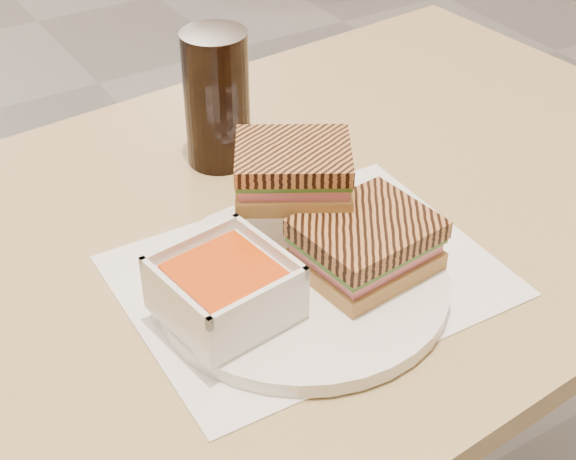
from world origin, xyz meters
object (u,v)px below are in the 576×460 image
main_table (265,303)px  soup_bowl (225,291)px  plate (302,284)px  cola_glass (217,99)px  panini_lower (366,244)px

main_table → soup_bowl: bearing=-132.5°
main_table → soup_bowl: size_ratio=10.19×
plate → cola_glass: (0.05, 0.26, 0.07)m
main_table → cola_glass: 0.25m
main_table → panini_lower: size_ratio=9.26×
plate → cola_glass: bearing=79.4°
soup_bowl → cola_glass: 0.30m
plate → soup_bowl: soup_bowl is taller
plate → soup_bowl: (-0.09, -0.01, 0.03)m
plate → cola_glass: size_ratio=1.75×
cola_glass → plate: bearing=-100.6°
cola_glass → panini_lower: bearing=-87.3°
plate → panini_lower: bearing=-16.3°
panini_lower → cola_glass: (-0.01, 0.28, 0.04)m
main_table → cola_glass: size_ratio=7.59×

